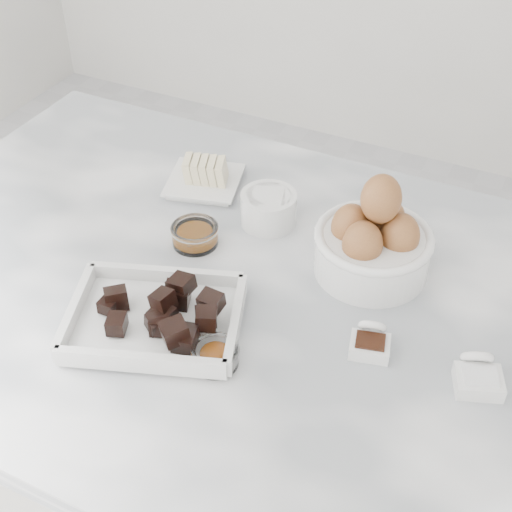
% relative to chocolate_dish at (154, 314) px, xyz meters
% --- Properties ---
extents(cabinet, '(1.10, 0.70, 0.90)m').
position_rel_chocolate_dish_xyz_m(cabinet, '(0.06, 0.13, -0.51)').
color(cabinet, beige).
rests_on(cabinet, ground).
extents(marble_slab, '(1.20, 0.80, 0.04)m').
position_rel_chocolate_dish_xyz_m(marble_slab, '(0.06, 0.13, -0.04)').
color(marble_slab, white).
rests_on(marble_slab, cabinet).
extents(chocolate_dish, '(0.28, 0.25, 0.06)m').
position_rel_chocolate_dish_xyz_m(chocolate_dish, '(0.00, 0.00, 0.00)').
color(chocolate_dish, white).
rests_on(chocolate_dish, marble_slab).
extents(butter_plate, '(0.15, 0.15, 0.05)m').
position_rel_chocolate_dish_xyz_m(butter_plate, '(-0.11, 0.33, -0.01)').
color(butter_plate, white).
rests_on(butter_plate, marble_slab).
extents(sugar_ramekin, '(0.09, 0.09, 0.05)m').
position_rel_chocolate_dish_xyz_m(sugar_ramekin, '(0.04, 0.29, 0.00)').
color(sugar_ramekin, white).
rests_on(sugar_ramekin, marble_slab).
extents(egg_bowl, '(0.18, 0.18, 0.17)m').
position_rel_chocolate_dish_xyz_m(egg_bowl, '(0.23, 0.25, 0.03)').
color(egg_bowl, white).
rests_on(egg_bowl, marble_slab).
extents(honey_bowl, '(0.08, 0.08, 0.03)m').
position_rel_chocolate_dish_xyz_m(honey_bowl, '(-0.04, 0.19, -0.01)').
color(honey_bowl, white).
rests_on(honey_bowl, marble_slab).
extents(zest_bowl, '(0.07, 0.07, 0.03)m').
position_rel_chocolate_dish_xyz_m(zest_bowl, '(0.11, -0.02, -0.01)').
color(zest_bowl, white).
rests_on(zest_bowl, marble_slab).
extents(vanilla_spoon, '(0.06, 0.07, 0.04)m').
position_rel_chocolate_dish_xyz_m(vanilla_spoon, '(0.28, 0.09, -0.01)').
color(vanilla_spoon, white).
rests_on(vanilla_spoon, marble_slab).
extents(salt_spoon, '(0.07, 0.09, 0.05)m').
position_rel_chocolate_dish_xyz_m(salt_spoon, '(0.42, 0.10, -0.01)').
color(salt_spoon, white).
rests_on(salt_spoon, marble_slab).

